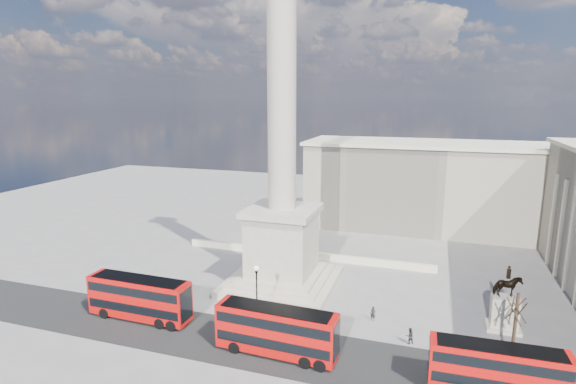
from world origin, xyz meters
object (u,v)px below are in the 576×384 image
Objects in this scene: red_bus_a at (140,298)px; equestrian_statue at (505,308)px; nelsons_column at (282,192)px; red_bus_b at (277,331)px; victorian_lamp at (257,289)px; pedestrian_walking at (373,314)px; pedestrian_standing at (410,336)px; pedestrian_crossing at (330,330)px; red_bus_c at (499,370)px.

red_bus_a is 40.48m from equestrian_statue.
red_bus_b is (4.93, -15.99, -10.35)m from nelsons_column.
pedestrian_walking is (12.37, 4.52, -3.16)m from victorian_lamp.
nelsons_column is at bearing 109.38° from red_bus_b.
pedestrian_walking is (25.32, 7.86, -1.75)m from red_bus_a.
pedestrian_standing is 8.19m from pedestrian_crossing.
victorian_lamp is at bearing 165.75° from red_bus_c.
red_bus_c is 9.83m from pedestrian_standing.
red_bus_c is 12.44m from equestrian_statue.
pedestrian_crossing is at bearing -5.19° from victorian_lamp.
pedestrian_standing is at bearing -29.78° from nelsons_column.
equestrian_statue is 4.26× the size of pedestrian_standing.
red_bus_c is (19.87, 0.03, -0.20)m from red_bus_b.
red_bus_a is at bearing 175.12° from red_bus_c.
equestrian_statue is at bearing 31.55° from red_bus_b.
pedestrian_standing is (12.31, 6.13, -1.70)m from red_bus_b.
red_bus_c reaches higher than pedestrian_walking.
pedestrian_crossing reaches higher than pedestrian_standing.
nelsons_column reaches higher than victorian_lamp.
red_bus_a is at bearing 175.57° from red_bus_b.
nelsons_column is 18.76m from pedestrian_walking.
nelsons_column reaches higher than red_bus_c.
red_bus_a is at bearing -20.91° from pedestrian_standing.
pedestrian_standing is (29.56, 4.11, -1.72)m from red_bus_a.
pedestrian_crossing reaches higher than pedestrian_walking.
red_bus_c is 1.65× the size of victorian_lamp.
pedestrian_standing is (16.61, 0.77, -3.13)m from victorian_lamp.
pedestrian_walking is at bearing 138.35° from red_bus_c.
equestrian_statue is 19.32m from pedestrian_crossing.
red_bus_a is 1.09× the size of red_bus_c.
pedestrian_standing is at bearing -147.25° from equestrian_statue.
victorian_lamp is at bearing -86.61° from nelsons_column.
red_bus_c is at bearing 112.29° from pedestrian_standing.
pedestrian_walking is at bearing 53.01° from red_bus_b.
equestrian_statue reaches higher than red_bus_c.
red_bus_a is at bearing 62.34° from pedestrian_crossing.
equestrian_statue is 14.15m from pedestrian_walking.
nelsons_column is at bearing 145.42° from red_bus_c.
red_bus_c is at bearing -2.28° from red_bus_a.
red_bus_c is 1.51× the size of equestrian_statue.
nelsons_column is 4.44× the size of red_bus_c.
victorian_lamp is (-4.30, 5.36, 1.43)m from red_bus_b.
equestrian_statue is (21.91, 12.30, -0.04)m from red_bus_b.
pedestrian_crossing is (-15.61, 4.55, -1.44)m from red_bus_c.
victorian_lamp is at bearing 15.26° from red_bus_a.
red_bus_a is 7.28× the size of pedestrian_walking.
nelsons_column is at bearing -58.60° from pedestrian_standing.
nelsons_column reaches higher than red_bus_b.
equestrian_statue reaches higher than pedestrian_walking.
victorian_lamp is 27.15m from equestrian_statue.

